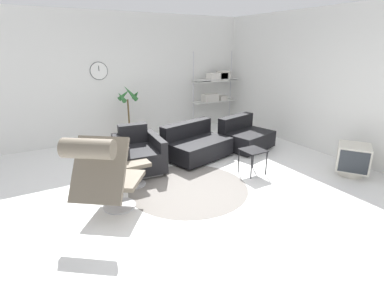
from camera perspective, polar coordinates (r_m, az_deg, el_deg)
name	(u,v)px	position (r m, az deg, el deg)	size (l,w,h in m)	color
ground_plane	(184,183)	(4.84, -1.48, -7.44)	(12.00, 12.00, 0.00)	white
wall_back	(121,77)	(7.17, -13.46, 12.23)	(12.00, 0.09, 2.80)	silver
wall_right	(325,83)	(6.53, 24.01, 10.62)	(0.06, 12.00, 2.80)	silver
round_rug	(188,188)	(4.69, -0.72, -8.29)	(1.84, 1.84, 0.01)	slate
lounge_chair	(103,169)	(3.66, -16.53, -4.65)	(1.13, 1.23, 1.19)	#BCBCC1
ottoman	(133,168)	(4.75, -11.10, -4.48)	(0.46, 0.39, 0.39)	#BCBCC1
armchair_red	(139,155)	(5.30, -10.15, -2.01)	(0.83, 0.99, 0.75)	silver
couch_low	(196,146)	(5.80, 0.69, -0.30)	(1.35, 1.07, 0.67)	black
couch_second	(245,137)	(6.45, 10.04, 1.33)	(1.12, 1.01, 0.67)	black
side_table	(253,153)	(5.16, 11.54, -1.64)	(0.37, 0.37, 0.43)	black
crt_television	(353,159)	(5.69, 28.32, -2.55)	(0.69, 0.69, 0.53)	beige
potted_plant	(130,124)	(6.85, -11.78, 3.73)	(0.47, 0.45, 1.33)	brown
shelf_unit	(216,85)	(7.94, 4.66, 11.08)	(1.24, 0.28, 1.95)	#BCBCC1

